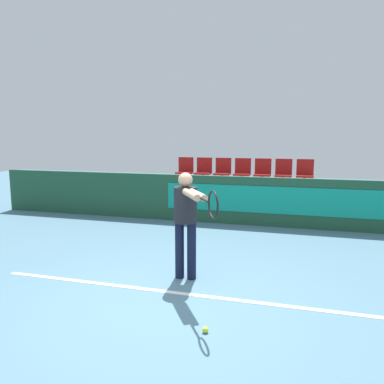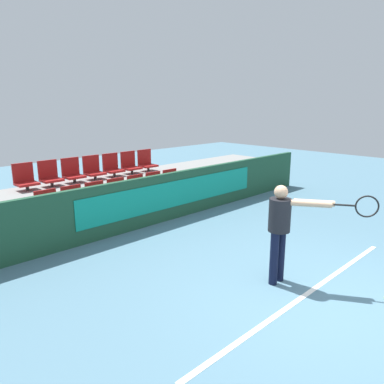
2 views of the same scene
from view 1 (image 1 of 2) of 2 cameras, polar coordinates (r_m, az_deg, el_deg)
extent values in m
plane|color=slate|center=(4.89, -3.74, -16.28)|extent=(30.00, 30.00, 0.00)
cube|color=white|center=(5.12, -2.69, -15.04)|extent=(5.17, 0.08, 0.01)
cube|color=#1E4C33|center=(8.81, 5.88, -1.23)|extent=(12.37, 0.12, 1.12)
cube|color=#0F937A|center=(8.60, 13.36, -1.27)|extent=(5.34, 0.02, 0.62)
cube|color=gray|center=(9.47, 6.51, -2.70)|extent=(11.97, 1.07, 0.42)
cube|color=gray|center=(10.47, 7.50, -0.45)|extent=(11.97, 1.07, 0.85)
cylinder|color=#333333|center=(9.88, -3.01, -0.59)|extent=(0.07, 0.07, 0.12)
cube|color=#A31919|center=(9.86, -3.01, -0.10)|extent=(0.45, 0.38, 0.05)
cube|color=#A31919|center=(9.99, -2.71, 1.37)|extent=(0.45, 0.04, 0.42)
cylinder|color=#333333|center=(9.71, 0.10, -0.73)|extent=(0.07, 0.07, 0.12)
cube|color=#A31919|center=(9.70, 0.10, -0.24)|extent=(0.45, 0.38, 0.05)
cube|color=#A31919|center=(9.83, 0.37, 1.26)|extent=(0.45, 0.04, 0.42)
cylinder|color=#333333|center=(9.57, 3.30, -0.88)|extent=(0.07, 0.07, 0.12)
cube|color=#A31919|center=(9.56, 3.31, -0.38)|extent=(0.45, 0.38, 0.05)
cube|color=#A31919|center=(9.69, 3.54, 1.14)|extent=(0.45, 0.04, 0.42)
cylinder|color=#333333|center=(9.47, 6.59, -1.03)|extent=(0.07, 0.07, 0.12)
cube|color=#A31919|center=(9.46, 6.60, -0.52)|extent=(0.45, 0.38, 0.05)
cube|color=#A31919|center=(9.59, 6.79, 1.01)|extent=(0.45, 0.04, 0.42)
cylinder|color=#333333|center=(9.40, 9.94, -1.18)|extent=(0.07, 0.07, 0.12)
cube|color=#A31919|center=(9.38, 9.95, -0.67)|extent=(0.45, 0.38, 0.05)
cube|color=#A31919|center=(9.52, 10.10, 0.88)|extent=(0.45, 0.04, 0.42)
cylinder|color=#333333|center=(9.36, 13.33, -1.32)|extent=(0.07, 0.07, 0.12)
cube|color=#A31919|center=(9.34, 13.35, -0.81)|extent=(0.45, 0.38, 0.05)
cube|color=#A31919|center=(9.48, 13.45, 0.75)|extent=(0.45, 0.04, 0.42)
cylinder|color=#333333|center=(9.35, 16.74, -1.46)|extent=(0.07, 0.07, 0.12)
cube|color=#A31919|center=(9.33, 16.76, -0.95)|extent=(0.45, 0.38, 0.05)
cube|color=#A31919|center=(9.47, 16.81, 0.61)|extent=(0.45, 0.04, 0.42)
cylinder|color=#333333|center=(10.83, -1.18, 2.50)|extent=(0.07, 0.07, 0.12)
cube|color=#A31919|center=(10.82, -1.18, 2.94)|extent=(0.45, 0.38, 0.05)
cube|color=#A31919|center=(10.96, -0.92, 4.24)|extent=(0.45, 0.04, 0.42)
cylinder|color=#333333|center=(10.68, 1.68, 2.41)|extent=(0.07, 0.07, 0.12)
cube|color=#A31919|center=(10.67, 1.68, 2.86)|extent=(0.45, 0.38, 0.05)
cube|color=#A31919|center=(10.81, 1.91, 4.18)|extent=(0.45, 0.04, 0.42)
cylinder|color=#333333|center=(10.55, 4.61, 2.31)|extent=(0.07, 0.07, 0.12)
cube|color=#A31919|center=(10.54, 4.61, 2.77)|extent=(0.45, 0.38, 0.05)
cube|color=#A31919|center=(10.69, 4.81, 4.10)|extent=(0.45, 0.04, 0.42)
cylinder|color=#333333|center=(10.46, 7.60, 2.21)|extent=(0.07, 0.07, 0.12)
cube|color=#A31919|center=(10.45, 7.61, 2.67)|extent=(0.45, 0.38, 0.05)
cube|color=#A31919|center=(10.59, 7.77, 4.02)|extent=(0.45, 0.04, 0.42)
cylinder|color=#333333|center=(10.39, 10.64, 2.09)|extent=(0.07, 0.07, 0.12)
cube|color=#A31919|center=(10.38, 10.65, 2.56)|extent=(0.45, 0.38, 0.05)
cube|color=#A31919|center=(10.53, 10.78, 3.92)|extent=(0.45, 0.04, 0.42)
cylinder|color=#333333|center=(10.35, 13.71, 1.97)|extent=(0.07, 0.07, 0.12)
cube|color=#A31919|center=(10.35, 13.72, 2.44)|extent=(0.45, 0.38, 0.05)
cube|color=#A31919|center=(10.49, 13.81, 3.80)|extent=(0.45, 0.04, 0.42)
cylinder|color=#333333|center=(10.35, 16.79, 1.85)|extent=(0.07, 0.07, 0.12)
cube|color=#A31919|center=(10.34, 16.81, 2.31)|extent=(0.45, 0.38, 0.05)
cube|color=#A31919|center=(10.49, 16.85, 3.68)|extent=(0.45, 0.04, 0.42)
cylinder|color=black|center=(5.48, -1.91, -8.80)|extent=(0.13, 0.13, 0.84)
cylinder|color=black|center=(5.43, -0.06, -8.96)|extent=(0.13, 0.13, 0.84)
cylinder|color=black|center=(5.29, -1.01, -1.95)|extent=(0.33, 0.33, 0.50)
sphere|color=tan|center=(5.24, -1.02, 1.86)|extent=(0.20, 0.20, 0.20)
cylinder|color=tan|center=(4.84, -0.15, -0.40)|extent=(0.38, 0.53, 0.09)
cylinder|color=tan|center=(4.82, 0.89, -0.44)|extent=(0.38, 0.53, 0.09)
cylinder|color=black|center=(4.42, 1.96, -1.27)|extent=(0.18, 0.27, 0.03)
torus|color=black|center=(4.14, 3.23, -1.96)|extent=(0.19, 0.29, 0.32)
sphere|color=#CCDB33|center=(4.20, 2.05, -20.24)|extent=(0.07, 0.07, 0.07)
camera|label=2|loc=(6.59, -56.40, 10.78)|focal=35.00mm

